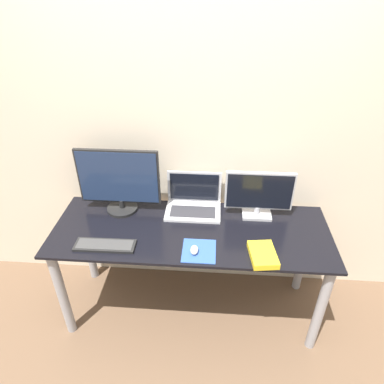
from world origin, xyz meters
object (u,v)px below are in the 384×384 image
keyboard (105,245)px  book (263,255)px  mouse (194,250)px  monitor_right (259,194)px  laptop (193,201)px  monitor_left (119,181)px

keyboard → book: (0.94, -0.02, 0.01)m
keyboard → mouse: (0.54, -0.02, 0.01)m
monitor_right → mouse: 0.59m
laptop → mouse: (0.04, -0.45, -0.04)m
monitor_right → laptop: bearing=173.8°
mouse → book: mouse is taller
laptop → mouse: bearing=-84.8°
book → monitor_left: bearing=156.2°
monitor_left → laptop: bearing=5.6°
monitor_right → book: (0.00, -0.41, -0.15)m
monitor_left → book: 1.04m
monitor_left → laptop: monitor_left is taller
laptop → keyboard: bearing=-139.1°
monitor_left → keyboard: (-0.01, -0.39, -0.22)m
monitor_left → monitor_right: size_ratio=1.23×
monitor_right → laptop: size_ratio=1.19×
keyboard → book: 0.94m
book → monitor_right: bearing=90.2°
monitor_right → keyboard: 1.03m
keyboard → mouse: 0.54m
monitor_left → keyboard: monitor_left is taller
laptop → book: (0.44, -0.46, -0.04)m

